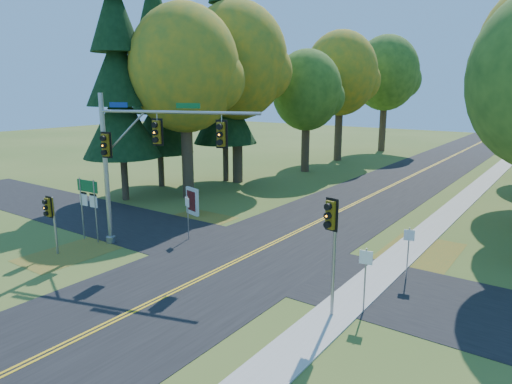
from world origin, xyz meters
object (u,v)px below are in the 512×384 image
Objects in this scene: info_kiosk at (192,201)px; east_signal_pole at (332,228)px; route_sign_cluster at (88,197)px; traffic_mast at (140,151)px.

east_signal_pole is at bearing -12.70° from info_kiosk.
route_sign_cluster is at bearing -81.40° from info_kiosk.
east_signal_pole reaches higher than info_kiosk.
info_kiosk is at bearing 162.77° from east_signal_pole.
info_kiosk is (0.87, 7.10, -1.53)m from route_sign_cluster.
route_sign_cluster is (-3.23, -1.00, -2.67)m from traffic_mast.
info_kiosk is at bearing 80.32° from route_sign_cluster.
route_sign_cluster is 1.91× the size of info_kiosk.
traffic_mast is 11.46m from east_signal_pole.
info_kiosk is at bearing 93.89° from traffic_mast.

